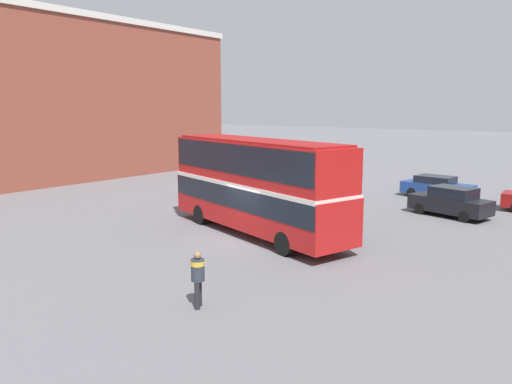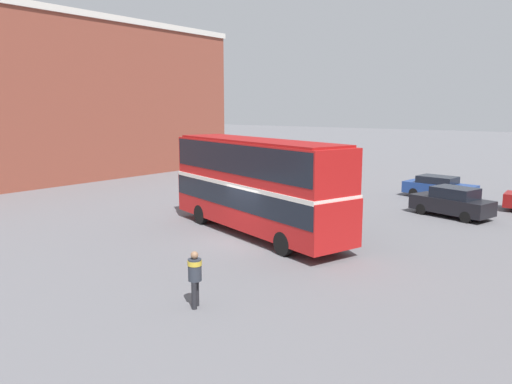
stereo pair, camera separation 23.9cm
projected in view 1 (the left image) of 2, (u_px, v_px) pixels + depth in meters
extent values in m
plane|color=slate|center=(240.00, 242.00, 22.69)|extent=(240.00, 240.00, 0.00)
cube|color=brown|center=(41.00, 102.00, 40.96)|extent=(8.29, 35.43, 13.02)
cube|color=silver|center=(34.00, 16.00, 39.83)|extent=(8.59, 35.73, 0.50)
cube|color=red|center=(256.00, 205.00, 23.89)|extent=(11.50, 5.71, 2.02)
cube|color=red|center=(256.00, 163.00, 23.55)|extent=(11.32, 5.58, 2.01)
cube|color=black|center=(256.00, 195.00, 23.81)|extent=(11.41, 5.70, 0.99)
cube|color=black|center=(256.00, 158.00, 23.51)|extent=(11.17, 5.56, 1.37)
cube|color=silver|center=(256.00, 183.00, 23.71)|extent=(11.40, 5.70, 0.20)
cube|color=maroon|center=(256.00, 140.00, 23.38)|extent=(10.78, 5.27, 0.10)
cylinder|color=black|center=(325.00, 235.00, 21.83)|extent=(1.06, 0.58, 1.01)
cylinder|color=black|center=(284.00, 244.00, 20.50)|extent=(1.06, 0.58, 1.01)
cylinder|color=black|center=(237.00, 209.00, 27.41)|extent=(1.06, 0.58, 1.01)
cylinder|color=black|center=(200.00, 215.00, 26.07)|extent=(1.06, 0.58, 1.01)
cylinder|color=#232328|center=(197.00, 296.00, 15.03)|extent=(0.16, 0.16, 0.86)
cylinder|color=#232328|center=(199.00, 293.00, 15.29)|extent=(0.16, 0.16, 0.86)
cylinder|color=#2D333D|center=(198.00, 270.00, 15.03)|extent=(0.56, 0.56, 0.68)
cylinder|color=gold|center=(198.00, 263.00, 14.99)|extent=(0.59, 0.59, 0.15)
sphere|color=#936B4C|center=(197.00, 255.00, 14.95)|extent=(0.23, 0.23, 0.23)
cube|color=black|center=(450.00, 204.00, 27.92)|extent=(4.64, 2.78, 0.82)
cube|color=black|center=(453.00, 192.00, 27.67)|extent=(2.58, 2.09, 0.60)
cylinder|color=black|center=(420.00, 209.00, 28.54)|extent=(0.65, 0.37, 0.62)
cylinder|color=black|center=(436.00, 205.00, 29.51)|extent=(0.65, 0.37, 0.62)
cylinder|color=black|center=(464.00, 217.00, 26.46)|extent=(0.65, 0.37, 0.62)
cylinder|color=black|center=(480.00, 213.00, 27.42)|extent=(0.65, 0.37, 0.62)
cube|color=navy|center=(437.00, 189.00, 33.53)|extent=(4.75, 2.29, 0.76)
cube|color=black|center=(435.00, 179.00, 33.56)|extent=(2.54, 1.88, 0.47)
cylinder|color=black|center=(463.00, 194.00, 33.21)|extent=(0.66, 0.29, 0.64)
cylinder|color=black|center=(453.00, 198.00, 32.04)|extent=(0.66, 0.29, 0.64)
cylinder|color=black|center=(423.00, 190.00, 35.14)|extent=(0.66, 0.29, 0.64)
cylinder|color=black|center=(412.00, 192.00, 33.97)|extent=(0.66, 0.29, 0.64)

